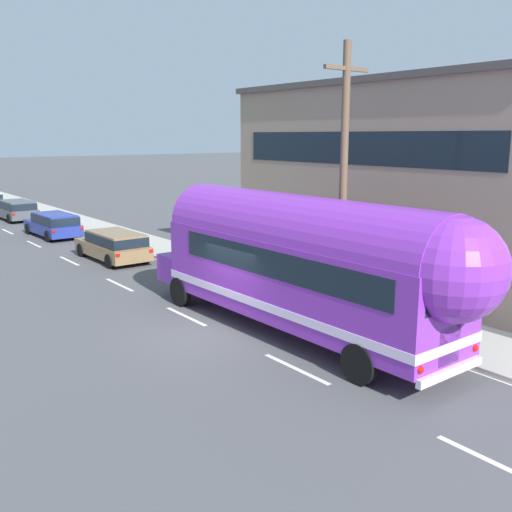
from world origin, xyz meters
name	(u,v)px	position (x,y,z in m)	size (l,w,h in m)	color
ground_plane	(219,332)	(0.00, 0.00, 0.00)	(300.00, 300.00, 0.00)	#4C4C4F
lane_markings	(114,253)	(2.41, 12.96, 0.00)	(3.55, 80.00, 0.01)	silver
sidewalk_slab	(185,256)	(4.74, 10.00, 0.07)	(2.63, 90.00, 0.15)	#ADA89E
roadside_building	(460,178)	(13.70, 1.26, 3.92)	(13.99, 14.47, 7.84)	gray
utility_pole	(343,180)	(3.86, -1.21, 4.42)	(1.80, 0.24, 8.50)	brown
painted_bus	(307,260)	(1.72, -1.94, 2.30)	(2.72, 12.71, 4.12)	purple
car_lead	(114,244)	(1.74, 11.38, 0.79)	(2.02, 4.73, 1.37)	olive
car_second	(54,223)	(1.66, 19.58, 0.79)	(2.03, 4.80, 1.37)	navy
car_third	(16,209)	(1.87, 27.93, 0.79)	(2.09, 4.54, 1.37)	#474C51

